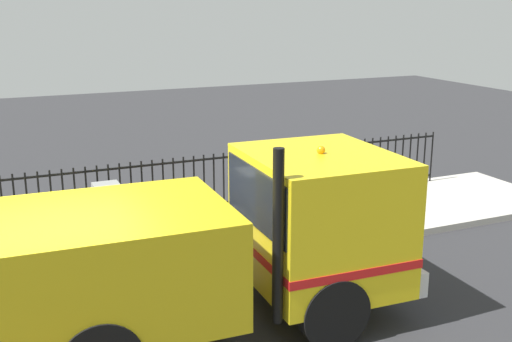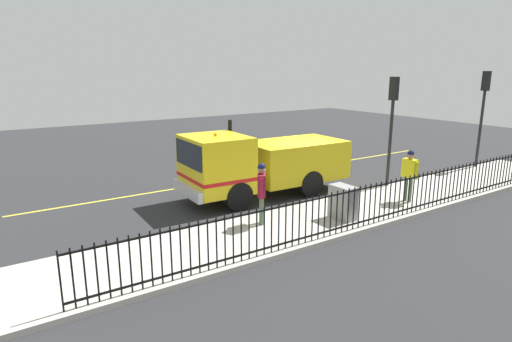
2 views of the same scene
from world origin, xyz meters
name	(u,v)px [view 2 (image 2 of 2)]	position (x,y,z in m)	size (l,w,h in m)	color
ground_plane	(303,188)	(0.00, 0.00, 0.00)	(48.67, 48.67, 0.00)	#2B2B2D
sidewalk_slab	(364,208)	(3.10, 0.00, 0.07)	(2.93, 22.12, 0.14)	#B7B2A8
lane_marking	(264,174)	(-2.68, 0.00, 0.00)	(0.12, 19.91, 0.01)	yellow
work_truck	(256,161)	(-0.09, -2.13, 1.31)	(2.46, 6.31, 2.72)	yellow
worker_standing	(261,187)	(2.58, -3.73, 1.24)	(0.56, 0.47, 1.80)	maroon
pedestrian_distant	(409,170)	(3.54, 1.61, 1.22)	(0.65, 0.23, 1.77)	yellow
iron_fence	(397,197)	(4.37, 0.00, 0.75)	(0.04, 18.84, 1.22)	black
traffic_light_near	(392,110)	(1.81, 2.66, 3.04)	(0.32, 0.25, 4.09)	black
traffic_light_mid	(484,100)	(1.89, 8.68, 3.15)	(0.34, 0.26, 4.27)	black
utility_cabinet	(343,202)	(3.57, -1.46, 0.64)	(0.80, 0.47, 1.02)	gray
traffic_cone	(270,169)	(-2.13, -0.09, 0.37)	(0.52, 0.52, 0.74)	orange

